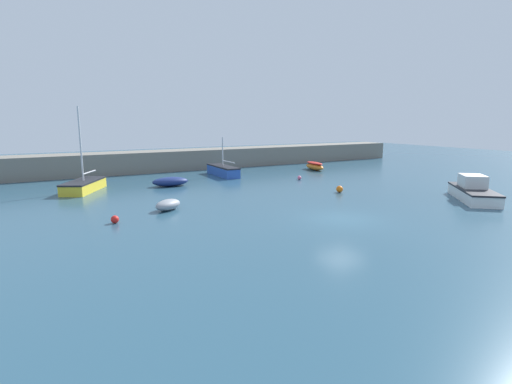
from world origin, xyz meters
TOP-DOWN VIEW (x-y plane):
  - ground_plane at (0.00, 0.00)m, footprint 120.00×120.00m
  - harbor_breakwater at (0.00, 26.71)m, footprint 60.49×3.75m
  - sailboat_tall_mast at (-11.66, 16.98)m, footprint 4.04×5.23m
  - cabin_cruiser_white at (11.83, -0.45)m, footprint 5.42×5.73m
  - rowboat_with_red_cover at (12.70, 18.64)m, footprint 1.75×3.63m
  - sailboat_twin_hulled at (1.75, 19.61)m, footprint 1.69×5.74m
  - dinghy_near_pier at (-7.93, 7.20)m, footprint 2.24×1.94m
  - rowboat_blue_near at (-4.94, 15.96)m, footprint 3.17×1.77m
  - mooring_buoy_pink at (6.79, 13.41)m, footprint 0.38×0.38m
  - mooring_buoy_orange at (5.59, 6.48)m, footprint 0.53×0.53m
  - mooring_buoy_red at (-11.49, 5.48)m, footprint 0.44×0.44m

SIDE VIEW (x-z plane):
  - ground_plane at x=0.00m, z-range -0.20..0.00m
  - mooring_buoy_pink at x=6.79m, z-range 0.00..0.38m
  - mooring_buoy_red at x=-11.49m, z-range 0.00..0.44m
  - mooring_buoy_orange at x=5.59m, z-range 0.00..0.53m
  - dinghy_near_pier at x=-7.93m, z-range 0.00..0.68m
  - rowboat_blue_near at x=-4.94m, z-range 0.00..0.79m
  - rowboat_with_red_cover at x=12.70m, z-range 0.00..0.90m
  - sailboat_tall_mast at x=-11.66m, z-range -2.82..3.80m
  - sailboat_twin_hulled at x=1.75m, z-range -1.41..2.44m
  - cabin_cruiser_white at x=11.83m, z-range -0.26..1.48m
  - harbor_breakwater at x=0.00m, z-range 0.00..2.20m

